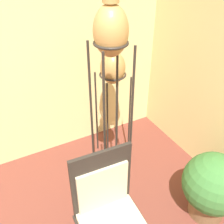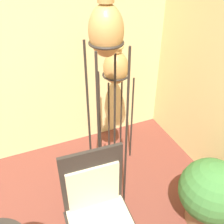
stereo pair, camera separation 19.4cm
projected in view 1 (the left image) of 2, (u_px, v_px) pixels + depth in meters
vase_stand_tall at (111, 42)px, 1.86m from camera, size 0.27×0.27×2.07m
vase_stand_medium at (113, 70)px, 2.79m from camera, size 0.31×0.31×1.42m
chair at (108, 208)px, 2.02m from camera, size 0.54×0.49×1.08m
potted_plant at (213, 186)px, 2.46m from camera, size 0.59×0.59×0.72m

